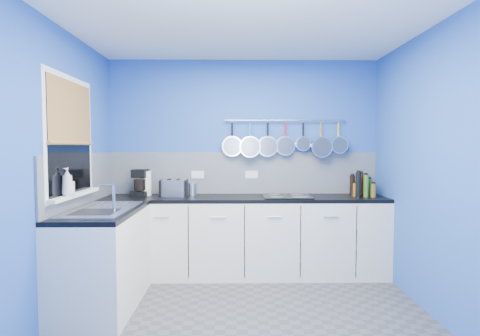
{
  "coord_description": "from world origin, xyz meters",
  "views": [
    {
      "loc": [
        -0.1,
        -3.24,
        1.47
      ],
      "look_at": [
        -0.05,
        0.75,
        1.25
      ],
      "focal_mm": 29.38,
      "sensor_mm": 36.0,
      "label": 1
    }
  ],
  "objects_px": {
    "soap_bottle_a": "(67,182)",
    "canister": "(192,189)",
    "toaster": "(174,188)",
    "coffee_maker": "(140,183)",
    "paper_towel": "(146,183)",
    "hob": "(287,196)",
    "soap_bottle_b": "(70,185)"
  },
  "relations": [
    {
      "from": "soap_bottle_b",
      "to": "canister",
      "type": "relative_size",
      "value": 1.21
    },
    {
      "from": "canister",
      "to": "hob",
      "type": "xyz_separation_m",
      "value": [
        1.09,
        -0.16,
        -0.07
      ]
    },
    {
      "from": "paper_towel",
      "to": "hob",
      "type": "relative_size",
      "value": 0.53
    },
    {
      "from": "soap_bottle_a",
      "to": "paper_towel",
      "type": "bearing_deg",
      "value": 71.61
    },
    {
      "from": "toaster",
      "to": "soap_bottle_a",
      "type": "bearing_deg",
      "value": -112.03
    },
    {
      "from": "toaster",
      "to": "canister",
      "type": "bearing_deg",
      "value": 39.83
    },
    {
      "from": "soap_bottle_a",
      "to": "paper_towel",
      "type": "distance_m",
      "value": 1.26
    },
    {
      "from": "soap_bottle_b",
      "to": "coffee_maker",
      "type": "xyz_separation_m",
      "value": [
        0.34,
        1.1,
        -0.08
      ]
    },
    {
      "from": "paper_towel",
      "to": "coffee_maker",
      "type": "xyz_separation_m",
      "value": [
        -0.06,
        -0.04,
        0.01
      ]
    },
    {
      "from": "soap_bottle_b",
      "to": "canister",
      "type": "bearing_deg",
      "value": 51.76
    },
    {
      "from": "soap_bottle_a",
      "to": "paper_towel",
      "type": "xyz_separation_m",
      "value": [
        0.4,
        1.19,
        -0.13
      ]
    },
    {
      "from": "toaster",
      "to": "hob",
      "type": "distance_m",
      "value": 1.29
    },
    {
      "from": "soap_bottle_b",
      "to": "toaster",
      "type": "distance_m",
      "value": 1.3
    },
    {
      "from": "paper_towel",
      "to": "coffee_maker",
      "type": "bearing_deg",
      "value": -142.47
    },
    {
      "from": "soap_bottle_a",
      "to": "canister",
      "type": "xyz_separation_m",
      "value": [
        0.93,
        1.23,
        -0.2
      ]
    },
    {
      "from": "soap_bottle_b",
      "to": "coffee_maker",
      "type": "relative_size",
      "value": 0.56
    },
    {
      "from": "coffee_maker",
      "to": "canister",
      "type": "height_order",
      "value": "coffee_maker"
    },
    {
      "from": "toaster",
      "to": "coffee_maker",
      "type": "bearing_deg",
      "value": -172.79
    },
    {
      "from": "soap_bottle_a",
      "to": "soap_bottle_b",
      "type": "relative_size",
      "value": 1.39
    },
    {
      "from": "paper_towel",
      "to": "coffee_maker",
      "type": "distance_m",
      "value": 0.07
    },
    {
      "from": "soap_bottle_a",
      "to": "canister",
      "type": "distance_m",
      "value": 1.55
    },
    {
      "from": "toaster",
      "to": "canister",
      "type": "relative_size",
      "value": 2.06
    },
    {
      "from": "soap_bottle_b",
      "to": "hob",
      "type": "relative_size",
      "value": 0.32
    },
    {
      "from": "soap_bottle_a",
      "to": "coffee_maker",
      "type": "bearing_deg",
      "value": 73.56
    },
    {
      "from": "toaster",
      "to": "soap_bottle_b",
      "type": "bearing_deg",
      "value": -113.25
    },
    {
      "from": "canister",
      "to": "coffee_maker",
      "type": "bearing_deg",
      "value": -172.12
    },
    {
      "from": "canister",
      "to": "hob",
      "type": "bearing_deg",
      "value": -8.61
    },
    {
      "from": "paper_towel",
      "to": "coffee_maker",
      "type": "height_order",
      "value": "coffee_maker"
    },
    {
      "from": "coffee_maker",
      "to": "hob",
      "type": "height_order",
      "value": "coffee_maker"
    },
    {
      "from": "soap_bottle_b",
      "to": "canister",
      "type": "distance_m",
      "value": 1.51
    },
    {
      "from": "coffee_maker",
      "to": "hob",
      "type": "distance_m",
      "value": 1.69
    },
    {
      "from": "toaster",
      "to": "canister",
      "type": "xyz_separation_m",
      "value": [
        0.2,
        0.11,
        -0.02
      ]
    }
  ]
}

